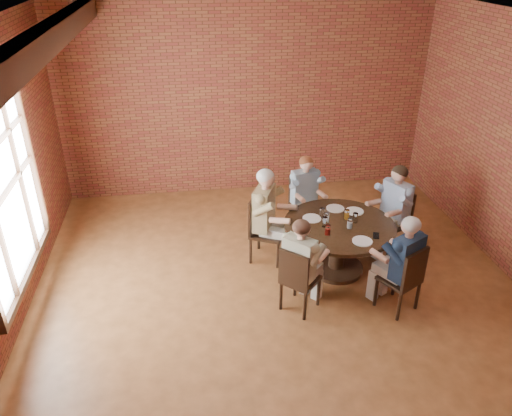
{
  "coord_description": "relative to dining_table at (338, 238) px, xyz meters",
  "views": [
    {
      "loc": [
        -1.1,
        -5.07,
        4.14
      ],
      "look_at": [
        -0.2,
        1.0,
        0.88
      ],
      "focal_mm": 35.0,
      "sensor_mm": 36.0,
      "label": 1
    }
  ],
  "objects": [
    {
      "name": "chair_c",
      "position": [
        -1.0,
        0.48,
        -0.0
      ],
      "size": [
        0.62,
        0.62,
        0.98
      ],
      "rotation": [
        0.0,
        0.0,
        1.13
      ],
      "color": "black",
      "rests_on": "floor"
    },
    {
      "name": "glass_f",
      "position": [
        -0.24,
        -0.25,
        0.29
      ],
      "size": [
        0.07,
        0.07,
        0.14
      ],
      "primitive_type": "cylinder",
      "color": "white",
      "rests_on": "dining_table"
    },
    {
      "name": "diner_a",
      "position": [
        0.94,
        0.43,
        0.15
      ],
      "size": [
        0.83,
        0.77,
        1.35
      ],
      "primitive_type": null,
      "rotation": [
        0.0,
        0.0,
        -1.14
      ],
      "color": "#3B639B",
      "rests_on": "floor"
    },
    {
      "name": "glass_g",
      "position": [
        0.1,
        -0.12,
        0.29
      ],
      "size": [
        0.07,
        0.07,
        0.14
      ],
      "primitive_type": "cylinder",
      "color": "white",
      "rests_on": "dining_table"
    },
    {
      "name": "diner_d",
      "position": [
        -0.7,
        -0.74,
        0.12
      ],
      "size": [
        0.79,
        0.8,
        1.29
      ],
      "primitive_type": null,
      "rotation": [
        0.0,
        0.0,
        2.38
      ],
      "color": "beige",
      "rests_on": "floor"
    },
    {
      "name": "glass_e",
      "position": [
        -0.22,
        -0.03,
        0.29
      ],
      "size": [
        0.07,
        0.07,
        0.14
      ],
      "primitive_type": "cylinder",
      "color": "white",
      "rests_on": "dining_table"
    },
    {
      "name": "plate_a",
      "position": [
        0.31,
        0.31,
        0.23
      ],
      "size": [
        0.26,
        0.26,
        0.01
      ],
      "primitive_type": "cylinder",
      "color": "white",
      "rests_on": "dining_table"
    },
    {
      "name": "diner_b",
      "position": [
        -0.21,
        1.09,
        0.12
      ],
      "size": [
        0.62,
        0.71,
        1.3
      ],
      "primitive_type": null,
      "rotation": [
        0.0,
        0.0,
        0.19
      ],
      "color": "#7F93A1",
      "rests_on": "floor"
    },
    {
      "name": "chair_b",
      "position": [
        -0.23,
        1.17,
        -0.03
      ],
      "size": [
        0.48,
        0.48,
        0.92
      ],
      "rotation": [
        0.0,
        0.0,
        0.19
      ],
      "color": "black",
      "rests_on": "floor"
    },
    {
      "name": "dining_table",
      "position": [
        0.0,
        0.0,
        0.0
      ],
      "size": [
        1.53,
        1.53,
        0.75
      ],
      "color": "black",
      "rests_on": "floor"
    },
    {
      "name": "plate_c",
      "position": [
        -0.34,
        0.2,
        0.23
      ],
      "size": [
        0.26,
        0.26,
        0.01
      ],
      "primitive_type": "cylinder",
      "color": "white",
      "rests_on": "dining_table"
    },
    {
      "name": "diner_c",
      "position": [
        -0.92,
        0.44,
        0.18
      ],
      "size": [
        0.89,
        0.83,
        1.42
      ],
      "primitive_type": null,
      "rotation": [
        0.0,
        0.0,
        1.13
      ],
      "color": "brown",
      "rests_on": "floor"
    },
    {
      "name": "glass_d",
      "position": [
        -0.17,
        0.08,
        0.29
      ],
      "size": [
        0.07,
        0.07,
        0.14
      ],
      "primitive_type": "cylinder",
      "color": "white",
      "rests_on": "dining_table"
    },
    {
      "name": "chair_d",
      "position": [
        -0.76,
        -0.8,
        -0.03
      ],
      "size": [
        0.58,
        0.58,
        0.92
      ],
      "rotation": [
        0.0,
        0.0,
        2.38
      ],
      "color": "black",
      "rests_on": "floor"
    },
    {
      "name": "plate_d",
      "position": [
        0.15,
        -0.48,
        0.23
      ],
      "size": [
        0.26,
        0.26,
        0.01
      ],
      "primitive_type": "cylinder",
      "color": "white",
      "rests_on": "dining_table"
    },
    {
      "name": "ceiling",
      "position": [
        -0.9,
        -0.61,
        2.87
      ],
      "size": [
        7.0,
        7.0,
        0.0
      ],
      "primitive_type": "plane",
      "rotation": [
        3.14,
        0.0,
        0.0
      ],
      "color": "white",
      "rests_on": "wall_back"
    },
    {
      "name": "chair_e",
      "position": [
        0.56,
        -0.99,
        -0.02
      ],
      "size": [
        0.58,
        0.58,
        0.93
      ],
      "rotation": [
        0.0,
        0.0,
        3.65
      ],
      "color": "black",
      "rests_on": "floor"
    },
    {
      "name": "diner_e",
      "position": [
        0.51,
        -0.92,
        0.14
      ],
      "size": [
        0.77,
        0.82,
        1.33
      ],
      "primitive_type": null,
      "rotation": [
        0.0,
        0.0,
        3.65
      ],
      "color": "#15253C",
      "rests_on": "floor"
    },
    {
      "name": "plate_b",
      "position": [
        0.06,
        0.43,
        0.23
      ],
      "size": [
        0.26,
        0.26,
        0.01
      ],
      "primitive_type": "cylinder",
      "color": "white",
      "rests_on": "dining_table"
    },
    {
      "name": "smartphone",
      "position": [
        0.38,
        -0.37,
        0.23
      ],
      "size": [
        0.13,
        0.17,
        0.01
      ],
      "primitive_type": "cube",
      "rotation": [
        0.0,
        0.0,
        -0.35
      ],
      "color": "black",
      "rests_on": "dining_table"
    },
    {
      "name": "window",
      "position": [
        -4.08,
        -0.21,
        1.12
      ],
      "size": [
        0.1,
        2.16,
        2.36
      ],
      "color": "white",
      "rests_on": "wall_left"
    },
    {
      "name": "glass_a",
      "position": [
        0.22,
        0.02,
        0.29
      ],
      "size": [
        0.07,
        0.07,
        0.14
      ],
      "primitive_type": "cylinder",
      "color": "white",
      "rests_on": "dining_table"
    },
    {
      "name": "wall_back",
      "position": [
        -0.9,
        2.89,
        1.17
      ],
      "size": [
        7.0,
        0.0,
        7.0
      ],
      "primitive_type": "plane",
      "rotation": [
        1.57,
        0.0,
        0.0
      ],
      "color": "brown",
      "rests_on": "ground"
    },
    {
      "name": "glass_c",
      "position": [
        -0.19,
        0.22,
        0.29
      ],
      "size": [
        0.07,
        0.07,
        0.14
      ],
      "primitive_type": "cylinder",
      "color": "white",
      "rests_on": "dining_table"
    },
    {
      "name": "floor",
      "position": [
        -0.9,
        -0.61,
        -0.53
      ],
      "size": [
        7.0,
        7.0,
        0.0
      ],
      "primitive_type": "plane",
      "color": "#9F5E31",
      "rests_on": "ground"
    },
    {
      "name": "ceiling_beam",
      "position": [
        -3.35,
        -0.61,
        2.74
      ],
      "size": [
        0.22,
        6.9,
        0.26
      ],
      "primitive_type": "cube",
      "color": "black",
      "rests_on": "ceiling"
    },
    {
      "name": "glass_b",
      "position": [
        0.13,
        0.13,
        0.29
      ],
      "size": [
        0.07,
        0.07,
        0.14
      ],
      "primitive_type": "cylinder",
      "color": "white",
      "rests_on": "dining_table"
    },
    {
      "name": "chair_a",
      "position": [
        1.02,
        0.47,
        -0.02
      ],
      "size": [
        0.58,
        0.58,
        0.95
      ],
      "rotation": [
        0.0,
        0.0,
        -1.14
      ],
      "color": "black",
      "rests_on": "floor"
    }
  ]
}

